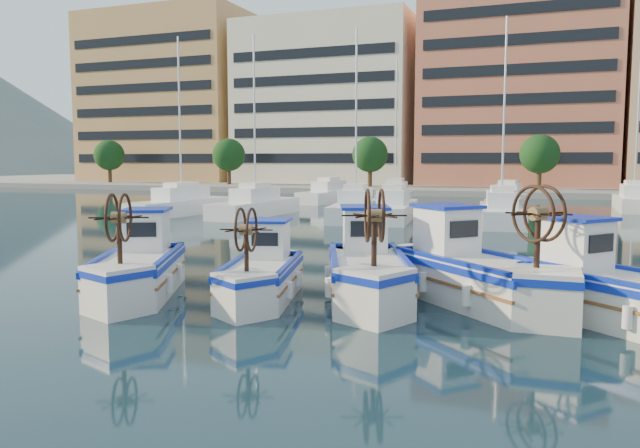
{
  "coord_description": "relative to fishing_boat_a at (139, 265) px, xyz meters",
  "views": [
    {
      "loc": [
        5.82,
        -14.25,
        3.64
      ],
      "look_at": [
        -1.53,
        5.04,
        1.5
      ],
      "focal_mm": 35.0,
      "sensor_mm": 36.0,
      "label": 1
    }
  ],
  "objects": [
    {
      "name": "fishing_boat_b",
      "position": [
        3.37,
        0.69,
        -0.09
      ],
      "size": [
        2.55,
        4.19,
        2.54
      ],
      "rotation": [
        0.0,
        0.0,
        0.25
      ],
      "color": "silver",
      "rests_on": "ground"
    },
    {
      "name": "fishing_boat_e",
      "position": [
        11.82,
        1.18,
        0.02
      ],
      "size": [
        4.68,
        4.31,
        2.93
      ],
      "rotation": [
        0.0,
        0.0,
        0.89
      ],
      "color": "silver",
      "rests_on": "ground"
    },
    {
      "name": "fishing_boat_a",
      "position": [
        0.0,
        0.0,
        0.0
      ],
      "size": [
        3.49,
        4.73,
        2.85
      ],
      "rotation": [
        0.0,
        0.0,
        0.43
      ],
      "color": "silver",
      "rests_on": "ground"
    },
    {
      "name": "yacht_marina",
      "position": [
        2.37,
        28.15,
        -0.26
      ],
      "size": [
        39.28,
        23.0,
        11.5
      ],
      "color": "white",
      "rests_on": "ground"
    },
    {
      "name": "fishing_boat_d",
      "position": [
        8.63,
        2.07,
        0.07
      ],
      "size": [
        4.81,
        4.74,
        3.1
      ],
      "rotation": [
        0.0,
        0.0,
        0.81
      ],
      "color": "silver",
      "rests_on": "ground"
    },
    {
      "name": "fishing_boat_c",
      "position": [
        5.95,
        1.65,
        0.04
      ],
      "size": [
        3.44,
        4.96,
        2.99
      ],
      "rotation": [
        0.0,
        0.0,
        0.36
      ],
      "color": "silver",
      "rests_on": "ground"
    },
    {
      "name": "ground",
      "position": [
        4.71,
        0.4,
        -0.79
      ],
      "size": [
        300.0,
        300.0,
        0.0
      ],
      "primitive_type": "plane",
      "color": "#17303C",
      "rests_on": "ground"
    },
    {
      "name": "waterfront",
      "position": [
        13.94,
        65.44,
        10.31
      ],
      "size": [
        180.0,
        40.0,
        25.6
      ],
      "color": "gray",
      "rests_on": "ground"
    }
  ]
}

